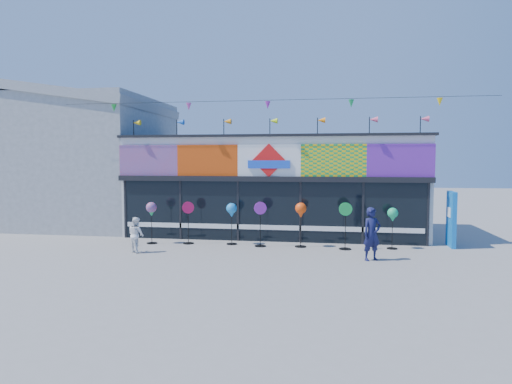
% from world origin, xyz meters
% --- Properties ---
extents(ground, '(80.00, 80.00, 0.00)m').
position_xyz_m(ground, '(0.00, 0.00, 0.00)').
color(ground, gray).
rests_on(ground, ground).
extents(kite_shop, '(16.00, 5.70, 5.31)m').
position_xyz_m(kite_shop, '(0.00, 5.94, 2.05)').
color(kite_shop, silver).
rests_on(kite_shop, ground).
extents(neighbour_building, '(8.18, 7.20, 6.87)m').
position_xyz_m(neighbour_building, '(-10.00, 7.00, 3.20)').
color(neighbour_building, '#A6A9AB').
rests_on(neighbour_building, ground).
extents(blue_sign, '(0.20, 1.00, 1.99)m').
position_xyz_m(blue_sign, '(6.60, 3.40, 1.00)').
color(blue_sign, blue).
rests_on(blue_sign, ground).
extents(spinner_0, '(0.39, 0.39, 1.55)m').
position_xyz_m(spinner_0, '(-4.27, 2.31, 1.24)').
color(spinner_0, black).
rests_on(spinner_0, ground).
extents(spinner_1, '(0.43, 0.40, 1.57)m').
position_xyz_m(spinner_1, '(-2.91, 2.49, 0.83)').
color(spinner_1, black).
rests_on(spinner_1, ground).
extents(spinner_2, '(0.39, 0.39, 1.53)m').
position_xyz_m(spinner_2, '(-1.28, 2.62, 1.23)').
color(spinner_2, black).
rests_on(spinner_2, ground).
extents(spinner_3, '(0.45, 0.41, 1.62)m').
position_xyz_m(spinner_3, '(-0.18, 2.38, 0.85)').
color(spinner_3, black).
rests_on(spinner_3, ground).
extents(spinner_4, '(0.40, 0.40, 1.60)m').
position_xyz_m(spinner_4, '(1.27, 2.50, 1.28)').
color(spinner_4, black).
rests_on(spinner_4, ground).
extents(spinner_5, '(0.46, 0.42, 1.64)m').
position_xyz_m(spinner_5, '(2.83, 2.31, 0.87)').
color(spinner_5, black).
rests_on(spinner_5, ground).
extents(spinner_6, '(0.37, 0.37, 1.45)m').
position_xyz_m(spinner_6, '(4.46, 2.66, 1.16)').
color(spinner_6, black).
rests_on(spinner_6, ground).
extents(adult_man, '(0.72, 0.64, 1.65)m').
position_xyz_m(adult_man, '(3.58, 0.65, 0.83)').
color(adult_man, '#151741').
rests_on(adult_man, ground).
extents(child, '(0.67, 0.60, 1.20)m').
position_xyz_m(child, '(-4.16, 0.68, 0.60)').
color(child, white).
rests_on(child, ground).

